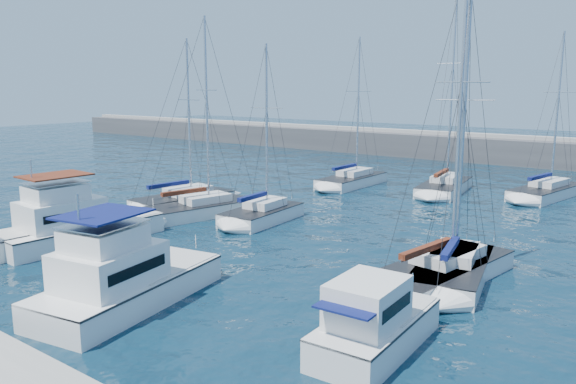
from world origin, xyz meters
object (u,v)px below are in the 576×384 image
Objects in this scene: sailboat_mid_b at (201,209)px; sailboat_mid_c at (262,214)px; motor_yacht_stbd_inner at (122,281)px; sailboat_mid_d at (442,271)px; sailboat_back_c at (546,192)px; motor_yacht_port_inner at (74,225)px; sailboat_back_b at (445,186)px; motor_yacht_stbd_outer at (373,326)px; sailboat_mid_e at (453,270)px; sailboat_mid_a at (184,200)px; sailboat_back_a at (352,180)px.

sailboat_mid_c is at bearing 30.07° from sailboat_mid_b.
motor_yacht_stbd_inner is 0.61× the size of sailboat_mid_d.
sailboat_mid_c is at bearing 97.93° from motor_yacht_stbd_inner.
sailboat_back_c is (-0.82, 25.15, -0.01)m from sailboat_mid_d.
sailboat_back_b is at bearing 71.94° from motor_yacht_port_inner.
motor_yacht_stbd_outer is at bearing -43.41° from sailboat_mid_c.
motor_yacht_stbd_inner reaches higher than motor_yacht_stbd_outer.
sailboat_mid_e is (-0.45, 9.02, -0.43)m from motor_yacht_stbd_outer.
sailboat_back_c is at bearing 90.48° from motor_yacht_stbd_outer.
motor_yacht_stbd_outer is at bearing -98.72° from sailboat_mid_e.
motor_yacht_port_inner is at bearing -110.14° from sailboat_back_c.
sailboat_mid_d reaches higher than sailboat_back_c.
motor_yacht_stbd_inner is 15.52m from sailboat_mid_e.
sailboat_mid_a is at bearing -125.12° from sailboat_back_c.
sailboat_back_c reaches higher than sailboat_mid_c.
sailboat_mid_a is 30.28m from sailboat_back_c.
sailboat_mid_d is at bearing -3.13° from sailboat_mid_a.
sailboat_mid_d is at bearing -138.51° from sailboat_mid_e.
sailboat_mid_d reaches higher than motor_yacht_stbd_outer.
sailboat_back_a is (-2.23, 16.15, -0.00)m from sailboat_mid_c.
sailboat_back_a is at bearing 86.72° from motor_yacht_port_inner.
sailboat_mid_c is at bearing -112.34° from sailboat_back_c.
sailboat_mid_a reaches higher than motor_yacht_port_inner.
motor_yacht_stbd_inner is 37.51m from sailboat_back_c.
sailboat_mid_e is (23.05, -3.74, 0.01)m from sailboat_mid_a.
sailboat_back_c reaches higher than motor_yacht_stbd_outer.
sailboat_back_b reaches higher than sailboat_mid_e.
sailboat_back_c is at bearing 12.26° from sailboat_back_b.
sailboat_back_a is (3.34, 27.17, -0.62)m from motor_yacht_port_inner.
sailboat_back_b is at bearing 120.28° from sailboat_mid_d.
sailboat_mid_c is at bearing 6.96° from sailboat_mid_a.
motor_yacht_port_inner is at bearing -120.90° from sailboat_mid_c.
sailboat_mid_d reaches higher than sailboat_mid_c.
sailboat_mid_b is at bearing -179.08° from sailboat_mid_d.
motor_yacht_port_inner is at bearing 147.50° from motor_yacht_stbd_inner.
sailboat_back_c is at bearing 52.44° from sailboat_mid_c.
motor_yacht_stbd_inner is 10.94m from motor_yacht_stbd_outer.
sailboat_mid_b reaches higher than motor_yacht_stbd_inner.
motor_yacht_port_inner is 0.79× the size of sailboat_mid_c.
sailboat_mid_c is at bearing 138.41° from motor_yacht_stbd_outer.
motor_yacht_port_inner is at bearing -119.81° from sailboat_back_b.
sailboat_back_c reaches higher than motor_yacht_stbd_inner.
sailboat_mid_a is at bearing -108.67° from sailboat_back_a.
sailboat_mid_c is at bearing 66.93° from motor_yacht_port_inner.
motor_yacht_port_inner is 11.36m from motor_yacht_stbd_inner.
sailboat_mid_b is 0.80× the size of sailboat_back_b.
sailboat_mid_e reaches higher than motor_yacht_port_inner.
sailboat_mid_d is 26.43m from sailboat_back_a.
sailboat_mid_c is at bearing 154.68° from sailboat_mid_e.
sailboat_back_b reaches higher than sailboat_mid_c.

